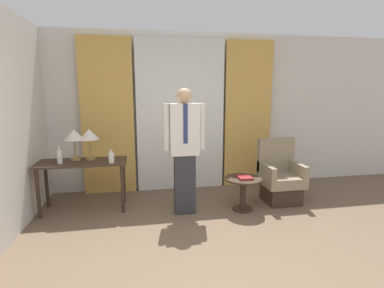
% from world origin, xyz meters
% --- Properties ---
extents(wall_back, '(10.00, 0.06, 2.70)m').
position_xyz_m(wall_back, '(0.00, 3.12, 1.35)').
color(wall_back, silver).
rests_on(wall_back, ground_plane).
extents(curtain_sheer_center, '(1.51, 0.06, 2.58)m').
position_xyz_m(curtain_sheer_center, '(0.00, 2.99, 1.29)').
color(curtain_sheer_center, white).
rests_on(curtain_sheer_center, ground_plane).
extents(curtain_drape_left, '(0.85, 0.06, 2.58)m').
position_xyz_m(curtain_drape_left, '(-1.22, 2.99, 1.29)').
color(curtain_drape_left, gold).
rests_on(curtain_drape_left, ground_plane).
extents(curtain_drape_right, '(0.85, 0.06, 2.58)m').
position_xyz_m(curtain_drape_right, '(1.22, 2.99, 1.29)').
color(curtain_drape_right, gold).
rests_on(curtain_drape_right, ground_plane).
extents(desk, '(1.24, 0.53, 0.73)m').
position_xyz_m(desk, '(-1.54, 2.27, 0.62)').
color(desk, '#38281E').
rests_on(desk, ground_plane).
extents(table_lamp_left, '(0.28, 0.28, 0.45)m').
position_xyz_m(table_lamp_left, '(-1.64, 2.37, 1.08)').
color(table_lamp_left, '#9E7F47').
rests_on(table_lamp_left, desk).
extents(table_lamp_right, '(0.28, 0.28, 0.45)m').
position_xyz_m(table_lamp_right, '(-1.43, 2.37, 1.08)').
color(table_lamp_right, '#9E7F47').
rests_on(table_lamp_right, desk).
extents(bottle_near_edge, '(0.07, 0.07, 0.24)m').
position_xyz_m(bottle_near_edge, '(-1.82, 2.19, 0.83)').
color(bottle_near_edge, silver).
rests_on(bottle_near_edge, desk).
extents(bottle_by_lamp, '(0.08, 0.08, 0.19)m').
position_xyz_m(bottle_by_lamp, '(-1.11, 2.11, 0.80)').
color(bottle_by_lamp, silver).
rests_on(bottle_by_lamp, desk).
extents(person, '(0.58, 0.21, 1.76)m').
position_xyz_m(person, '(-0.11, 1.89, 0.97)').
color(person, '#2D2D33').
rests_on(person, ground_plane).
extents(armchair, '(0.59, 0.57, 0.98)m').
position_xyz_m(armchair, '(1.43, 2.07, 0.35)').
color(armchair, '#38281E').
rests_on(armchair, ground_plane).
extents(side_table, '(0.53, 0.53, 0.48)m').
position_xyz_m(side_table, '(0.74, 1.83, 0.33)').
color(side_table, '#38281E').
rests_on(side_table, ground_plane).
extents(book, '(0.19, 0.21, 0.03)m').
position_xyz_m(book, '(0.75, 1.81, 0.50)').
color(book, maroon).
rests_on(book, side_table).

